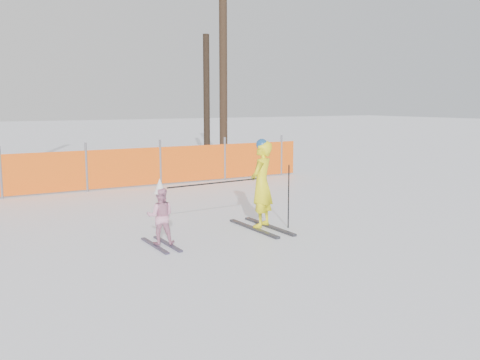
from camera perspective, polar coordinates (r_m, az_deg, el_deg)
name	(u,v)px	position (r m, az deg, el deg)	size (l,w,h in m)	color
ground	(256,246)	(8.51, 1.72, -7.10)	(120.00, 120.00, 0.00)	white
adult	(262,185)	(9.53, 2.32, -0.50)	(0.67, 1.57, 1.62)	black
child	(160,215)	(8.54, -8.49, -3.75)	(0.54, 1.05, 1.08)	black
ski_poles	(245,189)	(9.21, 0.52, -0.93)	(2.34, 0.21, 1.15)	black
safety_fence	(10,175)	(13.75, -23.31, 0.52)	(16.48, 0.06, 1.25)	#595960
tree_trunks	(151,80)	(19.21, -9.45, 10.47)	(8.63, 1.84, 7.37)	#2F2015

